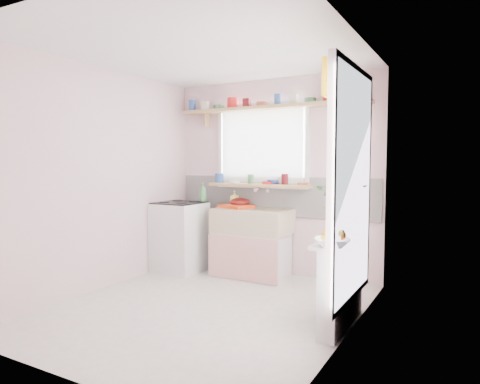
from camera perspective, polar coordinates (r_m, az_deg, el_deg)
The scene contains 19 objects.
room at distance 4.60m, azimuth 8.13°, elevation 3.12°, with size 3.20×3.20×3.20m.
sink_unit at distance 5.43m, azimuth 1.62°, elevation -6.69°, with size 0.95×0.65×1.11m.
cooker at distance 5.72m, azimuth -8.04°, elevation -5.88°, with size 0.58×0.58×0.93m.
radiator_ledge at distance 3.92m, azimuth 13.36°, elevation -11.51°, with size 0.22×0.95×0.78m.
windowsill at distance 5.51m, azimuth 2.53°, elevation 0.89°, with size 1.40×0.22×0.04m, color tan.
pine_shelf at distance 5.47m, azimuth 3.95°, elevation 11.16°, with size 2.52×0.24×0.04m, color tan.
shelf_crockery at distance 5.50m, azimuth 3.54°, elevation 11.90°, with size 2.47×0.11×0.12m.
sill_crockery at distance 5.53m, azimuth 2.08°, elevation 1.67°, with size 1.35×0.11×0.12m.
dish_tray at distance 5.50m, azimuth -0.48°, elevation -1.92°, with size 0.40×0.30×0.04m, color red.
colander at distance 5.60m, azimuth 0.02°, elevation -1.39°, with size 0.27×0.27×0.12m, color #5C120F.
jade_plant at distance 4.20m, azimuth 13.83°, elevation -1.29°, with size 0.51×0.44×0.57m, color #276228.
fruit_bowl at distance 3.44m, azimuth 12.16°, elevation -6.62°, with size 0.28×0.28×0.07m, color silver.
herb_pot at distance 4.05m, azimuth 13.10°, elevation -3.98°, with size 0.11×0.08×0.22m, color #2C6026.
soap_bottle_sink at distance 5.71m, azimuth -0.75°, elevation -0.85°, with size 0.09×0.10×0.21m, color #FDFF71.
sill_cup at distance 5.43m, azimuth 5.62°, elevation 1.51°, with size 0.11×0.11×0.09m, color beige.
sill_bowl at distance 5.48m, azimuth 4.59°, elevation 1.37°, with size 0.18×0.18×0.06m, color #374EB4.
shelf_vase at distance 5.19m, azimuth 14.61°, elevation 12.44°, with size 0.14×0.14×0.14m, color #B16C36.
cooker_bottle at distance 5.70m, azimuth -5.00°, elevation -0.02°, with size 0.10×0.10×0.25m, color #42844A.
fruit at distance 3.44m, azimuth 12.30°, elevation -5.64°, with size 0.20×0.14×0.10m.
Camera 1 is at (2.31, -3.44, 1.44)m, focal length 32.00 mm.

